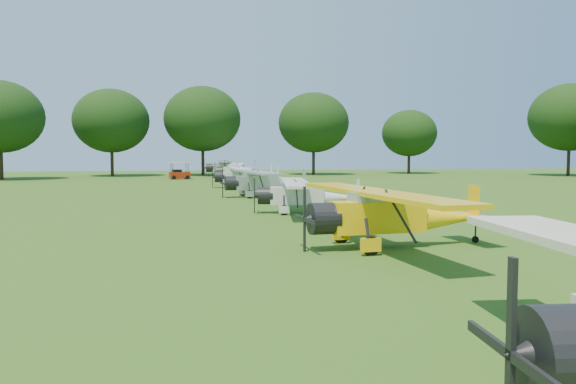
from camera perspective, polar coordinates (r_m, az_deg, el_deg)
The scene contains 9 objects.
ground at distance 26.43m, azimuth 1.98°, elevation -3.10°, with size 160.00×160.00×0.00m, color #275314.
tree_belt at distance 27.84m, azimuth 9.32°, elevation 13.80°, with size 137.36×130.27×14.52m.
aircraft_2 at distance 19.69m, azimuth 10.41°, elevation -1.90°, with size 6.90×10.99×2.16m.
aircraft_3 at distance 30.45m, azimuth 1.74°, elevation -0.07°, with size 6.08×9.63×1.89m.
aircraft_4 at distance 41.64m, azimuth -2.53°, elevation 1.19°, with size 6.70×10.68×2.10m.
aircraft_5 at distance 52.96m, azimuth -4.43°, elevation 1.76°, with size 6.57×10.44×2.06m.
aircraft_6 at distance 65.17m, azimuth -4.65°, elevation 2.24°, with size 7.02×11.13×2.18m.
aircraft_7 at distance 78.63m, azimuth -5.97°, elevation 2.61°, with size 7.61×12.12×2.38m.
golf_cart at distance 70.94m, azimuth -11.00°, elevation 1.85°, with size 2.67×1.94×2.08m.
Camera 1 is at (-6.06, -25.52, 3.27)m, focal length 35.00 mm.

